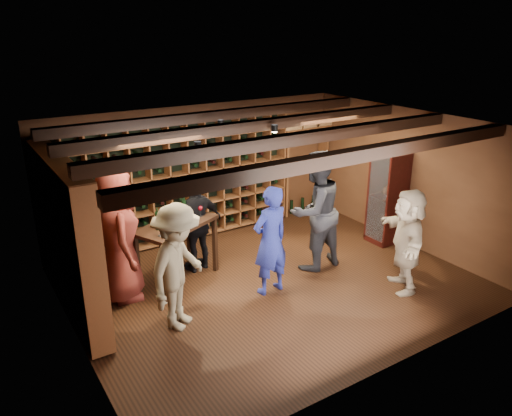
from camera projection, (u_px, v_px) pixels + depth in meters
ground at (271, 282)px, 7.99m from camera, size 6.00×6.00×0.00m
room_shell at (271, 132)px, 7.19m from camera, size 6.00×6.00×6.00m
wine_rack_back at (177, 182)px, 9.16m from camera, size 4.65×0.30×2.20m
wine_rack_left at (67, 237)px, 6.81m from camera, size 0.30×2.65×2.20m
crate_shelf at (305, 141)px, 10.49m from camera, size 1.20×0.32×2.07m
display_cabinet at (387, 198)px, 9.21m from camera, size 0.55×0.50×1.75m
man_blue_shirt at (270, 241)px, 7.44m from camera, size 0.66×0.47×1.70m
man_grey_suit at (315, 211)px, 8.17m from camera, size 1.03×0.82×2.01m
guest_red_floral at (118, 236)px, 7.23m from camera, size 0.78×1.06×2.00m
guest_woman_black at (197, 224)px, 8.16m from camera, size 1.00×0.55×1.61m
guest_khaki at (178, 267)px, 6.56m from camera, size 1.30×1.21×1.76m
guest_beige at (407, 240)px, 7.55m from camera, size 1.21×1.53×1.62m
tasting_table at (176, 231)px, 7.74m from camera, size 1.47×1.15×1.28m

